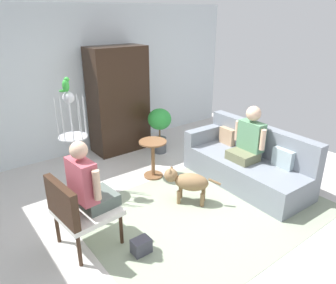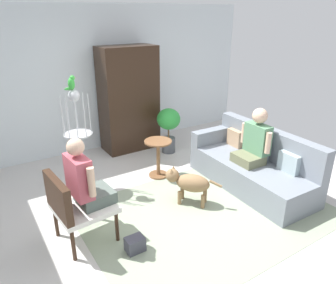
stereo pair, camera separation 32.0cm
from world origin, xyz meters
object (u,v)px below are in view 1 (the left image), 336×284
dog (188,182)px  armoire_cabinet (118,100)px  parrot (66,85)px  person_on_couch (249,138)px  bird_cage_stand (74,144)px  armchair (77,209)px  couch (246,163)px  handbag (141,246)px  round_end_table (153,156)px  potted_plant (160,124)px  person_on_armchair (87,183)px

dog → armoire_cabinet: (0.22, 2.27, 0.66)m
dog → parrot: (-1.14, 1.16, 1.31)m
person_on_couch → bird_cage_stand: 2.57m
armchair → parrot: bearing=68.3°
parrot → dog: bearing=-45.5°
couch → person_on_couch: (-0.04, -0.04, 0.44)m
bird_cage_stand → parrot: (-0.02, 0.00, 0.84)m
parrot → handbag: (0.05, -1.65, -1.55)m
armchair → round_end_table: bearing=28.7°
bird_cage_stand → couch: bearing=-28.8°
armchair → potted_plant: (2.33, 1.64, 0.05)m
armchair → parrot: (0.45, 1.14, 1.11)m
couch → person_on_armchair: size_ratio=2.47×
couch → dog: 1.15m
potted_plant → person_on_couch: bearing=-78.1°
person_on_couch → dog: 1.19m
dog → potted_plant: (0.73, 1.66, 0.24)m
round_end_table → handbag: bearing=-129.4°
parrot → handbag: size_ratio=0.94×
bird_cage_stand → armoire_cabinet: (1.35, 1.11, 0.19)m
armchair → handbag: 0.83m
person_on_couch → handbag: size_ratio=3.96×
bird_cage_stand → armchair: bearing=-112.4°
armchair → bird_cage_stand: (0.47, 1.14, 0.28)m
round_end_table → bird_cage_stand: 1.28m
armchair → parrot: size_ratio=4.52×
couch → parrot: 2.93m
dog → handbag: bearing=-156.2°
round_end_table → bird_cage_stand: bird_cage_stand is taller
bird_cage_stand → armoire_cabinet: bearing=39.4°
armchair → person_on_armchair: size_ratio=1.07×
round_end_table → handbag: round_end_table is taller
person_on_armchair → round_end_table: size_ratio=1.33×
person_on_couch → bird_cage_stand: bearing=150.1°
dog → armoire_cabinet: armoire_cabinet is taller
parrot → couch: bearing=-28.6°
person_on_armchair → armchair: bearing=-174.9°
person_on_armchair → parrot: bearing=75.2°
bird_cage_stand → handbag: 1.79m
person_on_couch → handbag: (-2.20, -0.36, -0.66)m
person_on_couch → couch: bearing=38.8°
armchair → handbag: (0.50, -0.50, -0.43)m
person_on_armchair → couch: bearing=-2.6°
parrot → person_on_couch: bearing=-29.8°
armchair → handbag: armchair is taller
couch → armoire_cabinet: 2.62m
handbag → person_on_armchair: bearing=123.6°
armchair → dog: armchair is taller
person_on_armchair → parrot: parrot is taller
dog → parrot: 2.09m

